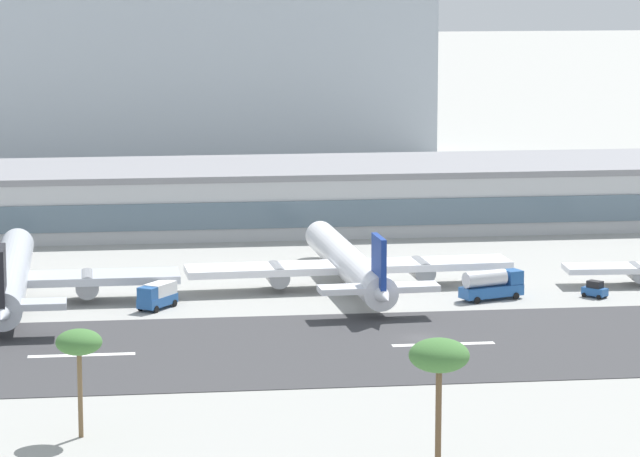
% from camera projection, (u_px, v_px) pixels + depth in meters
% --- Properties ---
extents(ground_plane, '(1400.00, 1400.00, 0.00)m').
position_uv_depth(ground_plane, '(421.00, 339.00, 198.68)').
color(ground_plane, '#9E9E99').
extents(runway_strip, '(800.00, 35.22, 0.08)m').
position_uv_depth(runway_strip, '(427.00, 345.00, 195.29)').
color(runway_strip, '#38383A').
rests_on(runway_strip, ground_plane).
extents(runway_centreline_dash_3, '(12.00, 1.20, 0.01)m').
position_uv_depth(runway_centreline_dash_3, '(82.00, 355.00, 190.32)').
color(runway_centreline_dash_3, white).
rests_on(runway_centreline_dash_3, runway_strip).
extents(runway_centreline_dash_4, '(12.00, 1.20, 0.01)m').
position_uv_depth(runway_centreline_dash_4, '(443.00, 344.00, 195.53)').
color(runway_centreline_dash_4, white).
rests_on(runway_centreline_dash_4, runway_strip).
extents(terminal_building, '(196.90, 27.69, 10.29)m').
position_uv_depth(terminal_building, '(301.00, 195.00, 277.13)').
color(terminal_building, '#B7BABC').
rests_on(terminal_building, ground_plane).
extents(distant_hotel_block, '(111.38, 31.05, 49.84)m').
position_uv_depth(distant_hotel_block, '(175.00, 40.00, 371.05)').
color(distant_hotel_block, '#A8B2BC').
rests_on(distant_hotel_block, ground_plane).
extents(airliner_black_tail_gate_0, '(43.39, 52.27, 10.91)m').
position_uv_depth(airliner_black_tail_gate_0, '(10.00, 278.00, 216.60)').
color(airliner_black_tail_gate_0, silver).
rests_on(airliner_black_tail_gate_0, ground_plane).
extents(airliner_navy_tail_gate_1, '(44.22, 49.38, 10.30)m').
position_uv_depth(airliner_navy_tail_gate_1, '(351.00, 265.00, 226.45)').
color(airliner_navy_tail_gate_1, white).
rests_on(airliner_navy_tail_gate_1, ground_plane).
extents(service_fuel_truck_0, '(8.88, 5.27, 3.95)m').
position_uv_depth(service_fuel_truck_0, '(492.00, 284.00, 220.14)').
color(service_fuel_truck_0, '#23569E').
rests_on(service_fuel_truck_0, ground_plane).
extents(service_baggage_tug_1, '(3.33, 3.45, 2.20)m').
position_uv_depth(service_baggage_tug_1, '(595.00, 290.00, 221.75)').
color(service_baggage_tug_1, '#23569E').
rests_on(service_baggage_tug_1, ground_plane).
extents(service_box_truck_2, '(5.44, 6.28, 3.25)m').
position_uv_depth(service_box_truck_2, '(157.00, 295.00, 214.63)').
color(service_box_truck_2, '#23569E').
rests_on(service_box_truck_2, ground_plane).
extents(palm_tree_1, '(4.36, 4.36, 10.35)m').
position_uv_depth(palm_tree_1, '(79.00, 344.00, 157.45)').
color(palm_tree_1, brown).
rests_on(palm_tree_1, ground_plane).
extents(palm_tree_2, '(5.27, 5.27, 12.26)m').
position_uv_depth(palm_tree_2, '(439.00, 358.00, 145.45)').
color(palm_tree_2, brown).
rests_on(palm_tree_2, ground_plane).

